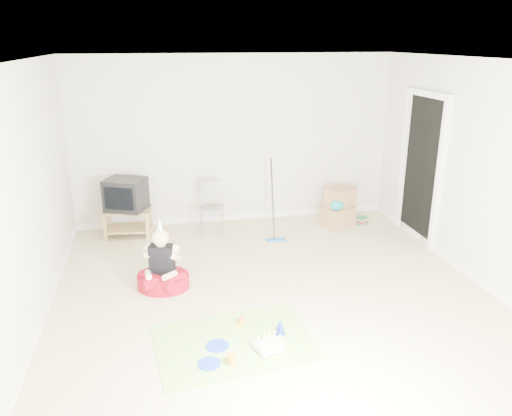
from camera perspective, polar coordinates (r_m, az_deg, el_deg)
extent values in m
plane|color=beige|center=(5.92, 1.75, -9.44)|extent=(5.00, 5.00, 0.00)
cube|color=black|center=(7.50, 18.44, 4.12)|extent=(0.02, 0.90, 2.05)
cube|color=#9B7946|center=(7.58, -14.50, -0.27)|extent=(0.71, 0.50, 0.03)
cube|color=#9B7946|center=(7.68, -14.33, -2.26)|extent=(0.71, 0.50, 0.03)
cube|color=#9B7946|center=(7.54, -16.86, -2.16)|extent=(0.06, 0.06, 0.42)
cube|color=#9B7946|center=(7.43, -12.29, -2.07)|extent=(0.06, 0.06, 0.42)
cube|color=#9B7946|center=(7.87, -16.35, -1.23)|extent=(0.06, 0.06, 0.42)
cube|color=#9B7946|center=(7.77, -11.97, -1.13)|extent=(0.06, 0.06, 0.42)
cube|color=black|center=(7.51, -14.65, 1.52)|extent=(0.68, 0.63, 0.47)
cube|color=#95969B|center=(7.50, -5.09, -0.07)|extent=(0.41, 0.39, 0.03)
cylinder|color=#95969B|center=(7.50, -6.31, 0.00)|extent=(0.02, 0.02, 0.80)
cylinder|color=#95969B|center=(7.49, -3.87, 0.05)|extent=(0.02, 0.02, 0.80)
cube|color=#A77C51|center=(7.94, 9.32, -0.93)|extent=(0.57, 0.51, 0.31)
cube|color=#A77C51|center=(7.90, 9.55, 1.25)|extent=(0.51, 0.47, 0.29)
ellipsoid|color=#0B8181|center=(7.71, 9.23, 0.31)|extent=(0.21, 0.14, 0.16)
cube|color=#2367B0|center=(7.30, 2.28, -3.66)|extent=(0.29, 0.12, 0.03)
cylinder|color=black|center=(7.10, 2.34, 0.63)|extent=(0.05, 0.39, 1.13)
cube|color=#2A8050|center=(8.19, 11.67, -1.51)|extent=(0.26, 0.29, 0.03)
cube|color=#A6232B|center=(8.18, 11.68, -1.34)|extent=(0.26, 0.29, 0.03)
cube|color=beige|center=(8.17, 11.69, -1.16)|extent=(0.26, 0.28, 0.03)
cube|color=#2A8050|center=(8.16, 11.70, -0.98)|extent=(0.26, 0.27, 0.03)
cylinder|color=maroon|center=(6.06, -10.54, -8.19)|extent=(0.76, 0.76, 0.17)
cube|color=black|center=(5.94, -10.70, -5.87)|extent=(0.31, 0.23, 0.37)
sphere|color=beige|center=(5.83, -10.86, -3.34)|extent=(0.24, 0.24, 0.20)
cone|color=silver|center=(5.77, -10.97, -1.76)|extent=(0.10, 0.10, 0.15)
cube|color=#F03297|center=(5.02, -2.51, -15.08)|extent=(1.62, 1.25, 0.01)
cube|color=silver|center=(4.90, 1.51, -15.54)|extent=(0.31, 0.28, 0.07)
cube|color=#3CA861|center=(4.91, 1.51, -15.82)|extent=(0.31, 0.28, 0.01)
cylinder|color=beige|center=(4.79, 0.83, -15.44)|extent=(0.01, 0.01, 0.07)
cylinder|color=beige|center=(4.82, 1.47, -15.23)|extent=(0.01, 0.01, 0.07)
cylinder|color=beige|center=(4.84, 2.10, -15.03)|extent=(0.01, 0.01, 0.07)
cylinder|color=beige|center=(4.87, 2.72, -14.82)|extent=(0.01, 0.01, 0.07)
cylinder|color=beige|center=(4.85, 0.31, -14.96)|extent=(0.01, 0.01, 0.07)
cylinder|color=beige|center=(4.87, 0.94, -14.76)|extent=(0.01, 0.01, 0.07)
cylinder|color=beige|center=(4.90, 1.57, -14.56)|extent=(0.01, 0.01, 0.07)
cylinder|color=beige|center=(4.93, 2.18, -14.37)|extent=(0.01, 0.01, 0.07)
cylinder|color=blue|center=(4.97, -4.43, -15.41)|extent=(0.25, 0.25, 0.01)
cylinder|color=blue|center=(4.75, -5.37, -17.29)|extent=(0.23, 0.23, 0.01)
cylinder|color=orange|center=(5.26, -1.70, -12.82)|extent=(0.07, 0.07, 0.07)
cylinder|color=orange|center=(4.72, -2.84, -16.91)|extent=(0.09, 0.09, 0.09)
cone|color=blue|center=(5.10, 2.77, -13.35)|extent=(0.13, 0.13, 0.16)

